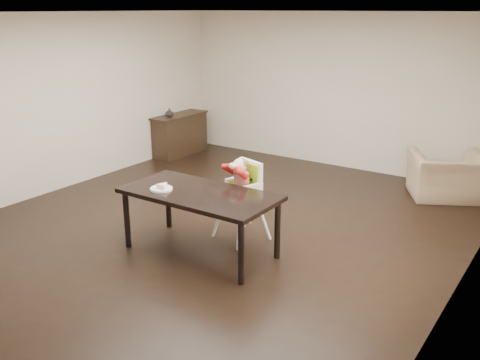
% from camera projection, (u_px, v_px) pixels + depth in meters
% --- Properties ---
extents(ground, '(7.00, 7.00, 0.00)m').
position_uv_depth(ground, '(219.00, 226.00, 7.08)').
color(ground, black).
rests_on(ground, ground).
extents(room_walls, '(6.02, 7.02, 2.71)m').
position_uv_depth(room_walls, '(217.00, 85.00, 6.51)').
color(room_walls, '#C1B4A0').
rests_on(room_walls, ground).
extents(dining_table, '(1.80, 0.90, 0.75)m').
position_uv_depth(dining_table, '(200.00, 199.00, 6.11)').
color(dining_table, black).
rests_on(dining_table, ground).
extents(high_chair, '(0.54, 0.54, 1.04)m').
position_uv_depth(high_chair, '(243.00, 182.00, 6.49)').
color(high_chair, white).
rests_on(high_chair, ground).
extents(plate, '(0.34, 0.34, 0.07)m').
position_uv_depth(plate, '(162.00, 188.00, 6.15)').
color(plate, white).
rests_on(plate, dining_table).
extents(armchair, '(1.26, 1.11, 0.92)m').
position_uv_depth(armchair, '(448.00, 169.00, 7.97)').
color(armchair, tan).
rests_on(armchair, ground).
extents(sideboard, '(0.44, 1.26, 0.79)m').
position_uv_depth(sideboard, '(180.00, 134.00, 10.42)').
color(sideboard, black).
rests_on(sideboard, ground).
extents(vase, '(0.21, 0.22, 0.16)m').
position_uv_depth(vase, '(169.00, 113.00, 10.05)').
color(vase, '#99999E').
rests_on(vase, sideboard).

